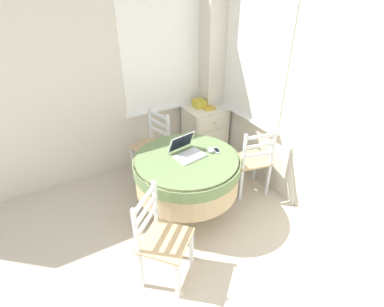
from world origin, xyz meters
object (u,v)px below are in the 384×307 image
at_px(computer_mouse, 210,150).
at_px(dining_chair_near_right_window, 252,161).
at_px(dining_chair_camera_near, 161,239).
at_px(cell_phone, 217,150).
at_px(dining_chair_near_back_window, 153,146).
at_px(storage_box, 199,103).
at_px(laptop, 187,151).
at_px(round_dining_table, 187,171).
at_px(book_on_cabinet, 207,107).
at_px(corner_cabinet, 205,131).

height_order(computer_mouse, dining_chair_near_right_window, dining_chair_near_right_window).
bearing_deg(dining_chair_camera_near, cell_phone, 31.73).
bearing_deg(computer_mouse, dining_chair_camera_near, -145.67).
bearing_deg(cell_phone, dining_chair_near_back_window, 112.31).
bearing_deg(storage_box, dining_chair_camera_near, -129.55).
xyz_separation_m(dining_chair_near_back_window, dining_chair_camera_near, (-0.58, -1.51, 0.00)).
distance_m(cell_phone, dining_chair_near_right_window, 0.60).
distance_m(laptop, cell_phone, 0.34).
xyz_separation_m(cell_phone, dining_chair_near_back_window, (-0.38, 0.92, -0.30)).
height_order(round_dining_table, laptop, laptop).
bearing_deg(dining_chair_near_back_window, book_on_cabinet, 6.43).
bearing_deg(storage_box, laptop, -127.08).
distance_m(laptop, dining_chair_near_back_window, 0.90).
bearing_deg(dining_chair_near_back_window, laptop, -86.18).
bearing_deg(book_on_cabinet, computer_mouse, -120.45).
xyz_separation_m(laptop, dining_chair_camera_near, (-0.63, -0.68, -0.34)).
distance_m(dining_chair_near_back_window, book_on_cabinet, 0.96).
xyz_separation_m(computer_mouse, dining_chair_near_back_window, (-0.31, 0.91, -0.32)).
height_order(dining_chair_near_right_window, book_on_cabinet, dining_chair_near_right_window).
bearing_deg(corner_cabinet, laptop, -131.03).
relative_size(round_dining_table, book_on_cabinet, 4.44).
distance_m(dining_chair_near_back_window, dining_chair_near_right_window, 1.30).
distance_m(laptop, book_on_cabinet, 1.26).
relative_size(laptop, corner_cabinet, 0.46).
bearing_deg(dining_chair_near_back_window, round_dining_table, -88.31).
xyz_separation_m(dining_chair_near_back_window, storage_box, (0.82, 0.18, 0.37)).
relative_size(round_dining_table, computer_mouse, 12.60).
relative_size(dining_chair_near_back_window, corner_cabinet, 1.19).
relative_size(dining_chair_near_back_window, storage_box, 5.24).
relative_size(cell_phone, storage_box, 0.75).
height_order(laptop, dining_chair_near_back_window, laptop).
relative_size(round_dining_table, corner_cabinet, 1.49).
relative_size(corner_cabinet, storage_box, 4.41).
height_order(dining_chair_near_back_window, corner_cabinet, dining_chair_near_back_window).
height_order(dining_chair_near_right_window, dining_chair_camera_near, same).
distance_m(round_dining_table, storage_box, 1.35).
xyz_separation_m(dining_chair_near_right_window, dining_chair_camera_near, (-1.47, -0.57, 0.00)).
relative_size(dining_chair_near_back_window, book_on_cabinet, 3.54).
xyz_separation_m(laptop, corner_cabinet, (0.84, 0.96, -0.41)).
bearing_deg(laptop, book_on_cabinet, 47.91).
bearing_deg(book_on_cabinet, storage_box, 133.67).
height_order(computer_mouse, book_on_cabinet, same).
xyz_separation_m(dining_chair_camera_near, storage_box, (1.40, 1.70, 0.37)).
distance_m(laptop, computer_mouse, 0.26).
distance_m(dining_chair_camera_near, book_on_cabinet, 2.21).
relative_size(computer_mouse, book_on_cabinet, 0.35).
xyz_separation_m(laptop, book_on_cabinet, (0.84, 0.94, -0.01)).
bearing_deg(cell_phone, corner_cabinet, 63.94).
distance_m(round_dining_table, dining_chair_camera_near, 0.88).
distance_m(corner_cabinet, storage_box, 0.44).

